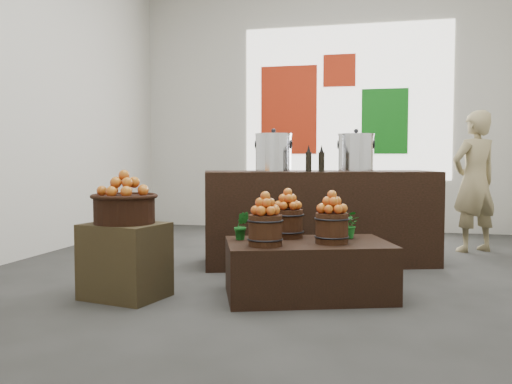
% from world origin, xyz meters
% --- Properties ---
extents(ground, '(7.00, 7.00, 0.00)m').
position_xyz_m(ground, '(0.00, 0.00, 0.00)').
color(ground, '#373734').
rests_on(ground, ground).
extents(back_wall, '(6.00, 0.04, 4.00)m').
position_xyz_m(back_wall, '(0.00, 3.50, 2.00)').
color(back_wall, beige).
rests_on(back_wall, ground).
extents(back_opening, '(3.20, 0.02, 2.40)m').
position_xyz_m(back_opening, '(0.30, 3.48, 2.00)').
color(back_opening, white).
rests_on(back_opening, back_wall).
extents(deco_red_left, '(0.90, 0.04, 1.40)m').
position_xyz_m(deco_red_left, '(-0.60, 3.47, 1.90)').
color(deco_red_left, '#B6260E').
rests_on(deco_red_left, back_wall).
extents(deco_green_right, '(0.70, 0.04, 1.00)m').
position_xyz_m(deco_green_right, '(0.90, 3.47, 1.70)').
color(deco_green_right, '#106B15').
rests_on(deco_green_right, back_wall).
extents(deco_red_upper, '(0.50, 0.04, 0.50)m').
position_xyz_m(deco_red_upper, '(0.20, 3.47, 2.50)').
color(deco_red_upper, '#B6260E').
rests_on(deco_red_upper, back_wall).
extents(crate, '(0.71, 0.62, 0.62)m').
position_xyz_m(crate, '(-1.06, -1.32, 0.31)').
color(crate, '#473A21').
rests_on(crate, ground).
extents(wicker_basket, '(0.49, 0.49, 0.22)m').
position_xyz_m(wicker_basket, '(-1.06, -1.32, 0.73)').
color(wicker_basket, black).
rests_on(wicker_basket, crate).
extents(apples_in_basket, '(0.38, 0.38, 0.21)m').
position_xyz_m(apples_in_basket, '(-1.06, -1.32, 0.94)').
color(apples_in_basket, '#AF0514').
rests_on(apples_in_basket, wicker_basket).
extents(display_table, '(1.53, 1.22, 0.46)m').
position_xyz_m(display_table, '(0.39, -0.92, 0.23)').
color(display_table, black).
rests_on(display_table, ground).
extents(apple_bucket_front_left, '(0.27, 0.27, 0.25)m').
position_xyz_m(apple_bucket_front_left, '(0.10, -1.22, 0.58)').
color(apple_bucket_front_left, '#3D1D10').
rests_on(apple_bucket_front_left, display_table).
extents(apples_in_bucket_front_left, '(0.20, 0.20, 0.18)m').
position_xyz_m(apples_in_bucket_front_left, '(0.10, -1.22, 0.79)').
color(apples_in_bucket_front_left, '#AF0514').
rests_on(apples_in_bucket_front_left, apple_bucket_front_left).
extents(apple_bucket_front_right, '(0.27, 0.27, 0.25)m').
position_xyz_m(apple_bucket_front_right, '(0.59, -0.96, 0.58)').
color(apple_bucket_front_right, '#3D1D10').
rests_on(apple_bucket_front_right, display_table).
extents(apples_in_bucket_front_right, '(0.20, 0.20, 0.18)m').
position_xyz_m(apples_in_bucket_front_right, '(0.59, -0.96, 0.79)').
color(apples_in_bucket_front_right, '#AF0514').
rests_on(apples_in_bucket_front_right, apple_bucket_front_right).
extents(apple_bucket_rear, '(0.27, 0.27, 0.25)m').
position_xyz_m(apple_bucket_rear, '(0.18, -0.74, 0.58)').
color(apple_bucket_rear, '#3D1D10').
rests_on(apple_bucket_rear, display_table).
extents(apples_in_bucket_rear, '(0.20, 0.20, 0.18)m').
position_xyz_m(apples_in_bucket_rear, '(0.18, -0.74, 0.79)').
color(apples_in_bucket_rear, '#AF0514').
rests_on(apples_in_bucket_rear, apple_bucket_rear).
extents(herb_garnish_right, '(0.26, 0.25, 0.24)m').
position_xyz_m(herb_garnish_right, '(0.70, -0.65, 0.58)').
color(herb_garnish_right, '#135E1C').
rests_on(herb_garnish_right, display_table).
extents(herb_garnish_left, '(0.15, 0.13, 0.24)m').
position_xyz_m(herb_garnish_left, '(-0.17, -0.96, 0.58)').
color(herb_garnish_left, '#135E1C').
rests_on(herb_garnish_left, display_table).
extents(counter, '(2.58, 1.53, 1.01)m').
position_xyz_m(counter, '(0.29, 0.54, 0.50)').
color(counter, black).
rests_on(counter, ground).
extents(stock_pot_left, '(0.38, 0.38, 0.38)m').
position_xyz_m(stock_pot_left, '(-0.18, 0.38, 1.19)').
color(stock_pot_left, silver).
rests_on(stock_pot_left, counter).
extents(stock_pot_center, '(0.38, 0.38, 0.38)m').
position_xyz_m(stock_pot_center, '(0.66, 0.67, 1.19)').
color(stock_pot_center, silver).
rests_on(stock_pot_center, counter).
extents(oil_cruets, '(0.19, 0.12, 0.28)m').
position_xyz_m(oil_cruets, '(0.37, 0.31, 1.14)').
color(oil_cruets, black).
rests_on(oil_cruets, counter).
extents(shopper, '(0.75, 0.69, 1.72)m').
position_xyz_m(shopper, '(2.01, 1.79, 0.86)').
color(shopper, '#93835A').
rests_on(shopper, ground).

